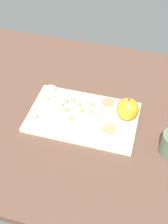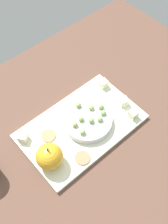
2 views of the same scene
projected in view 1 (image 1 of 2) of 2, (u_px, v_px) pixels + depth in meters
table at (80, 113)px, 110.98cm from camera, size 116.20×90.70×3.08cm
platter at (83, 117)px, 106.48cm from camera, size 38.95×24.21×1.42cm
serving_dish at (76, 111)px, 105.92cm from camera, size 15.98×15.98×2.46cm
apple_whole at (128, 108)px, 102.97cm from camera, size 7.99×7.99×7.99cm
apple_stem at (129, 99)px, 99.66cm from camera, size 0.50×0.50×1.20cm
cheese_cube_0 at (51, 90)px, 113.54cm from camera, size 2.81×2.81×2.69cm
cheese_cube_1 at (126, 140)px, 96.58cm from camera, size 3.76×3.76×2.69cm
cheese_cube_2 at (43, 99)px, 110.06cm from camera, size 3.44×3.44×2.69cm
cheese_cube_3 at (32, 118)px, 103.30cm from camera, size 2.94×2.94×2.69cm
cracker_0 at (109, 129)px, 101.35cm from camera, size 4.77×4.77×0.40cm
cracker_1 at (108, 102)px, 110.48cm from camera, size 4.77×4.77×0.40cm
grape_0 at (90, 111)px, 103.14cm from camera, size 1.81×1.63×1.62cm
grape_1 at (70, 118)px, 100.97cm from camera, size 1.81×1.63×1.50cm
grape_2 at (80, 104)px, 105.45cm from camera, size 1.81×1.63×1.70cm
grape_3 at (73, 99)px, 107.27cm from camera, size 1.81×1.63×1.61cm
grape_4 at (66, 109)px, 103.74cm from camera, size 1.81×1.63×1.52cm
grape_5 at (92, 103)px, 105.71cm from camera, size 1.81×1.63×1.62cm
grape_6 at (66, 101)px, 106.71cm from camera, size 1.81×1.63×1.53cm
grape_7 at (61, 104)px, 105.41cm from camera, size 1.81×1.63×1.57cm
grape_8 at (82, 110)px, 103.45cm from camera, size 1.81×1.63×1.64cm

